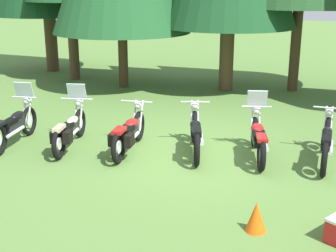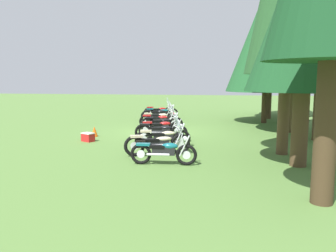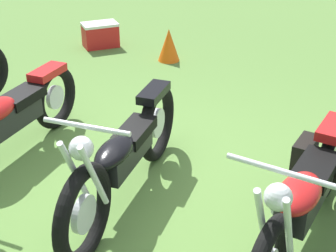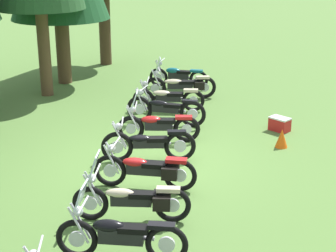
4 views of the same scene
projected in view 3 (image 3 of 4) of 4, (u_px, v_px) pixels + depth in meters
ground_plane at (142, 193)px, 4.37m from camera, size 80.00×80.00×0.00m
motorcycle_4 at (307, 192)px, 3.62m from camera, size 0.80×2.22×1.01m
motorcycle_5 at (125, 155)px, 4.08m from camera, size 0.95×2.15×1.03m
motorcycle_6 at (8, 117)px, 4.68m from camera, size 0.84×2.10×1.36m
picnic_cooler at (100, 35)px, 7.83m from camera, size 0.57×0.65×0.38m
traffic_cone at (169, 45)px, 7.24m from camera, size 0.32×0.32×0.48m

